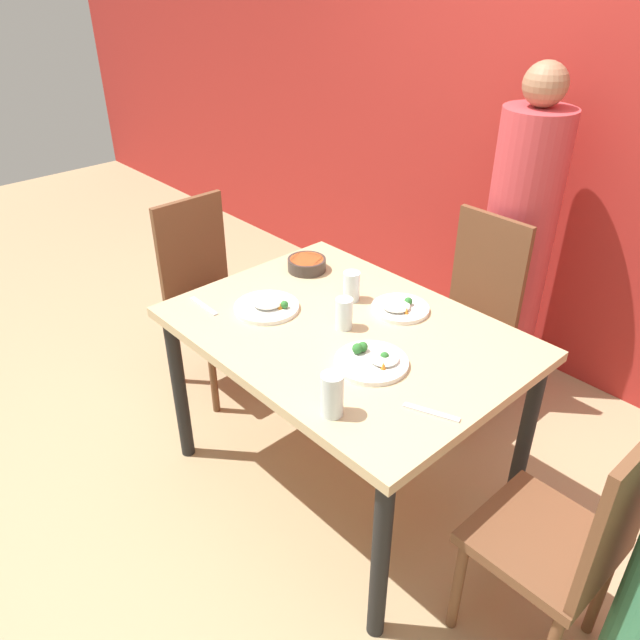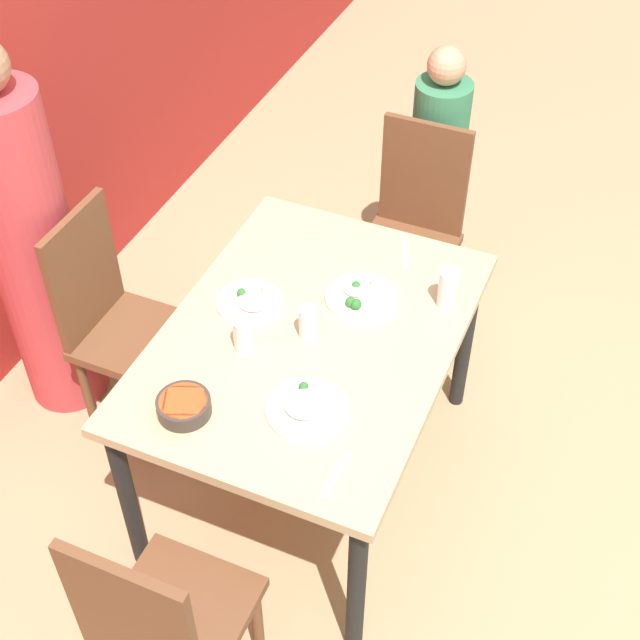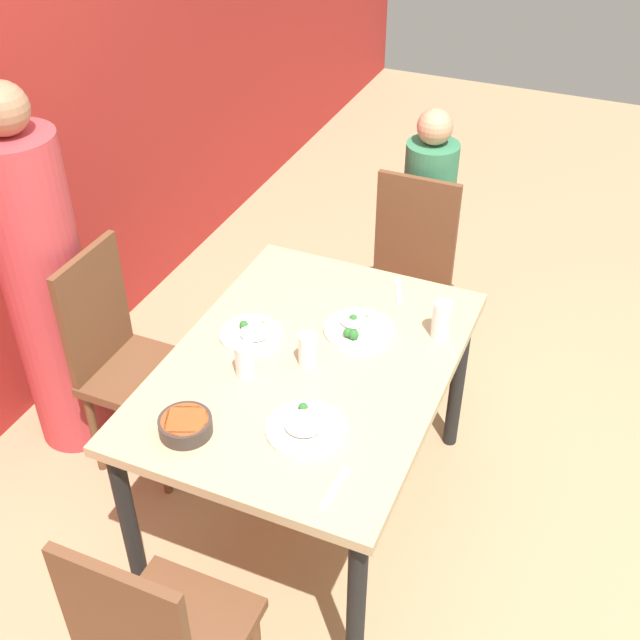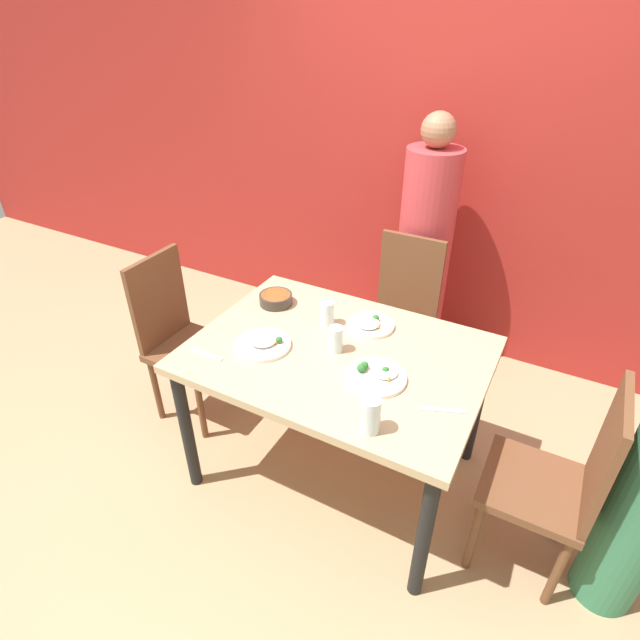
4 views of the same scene
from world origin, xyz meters
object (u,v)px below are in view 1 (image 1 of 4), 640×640
at_px(chair_adult_spot, 470,313).
at_px(chair_child_spot, 570,538).
at_px(plate_rice_adult, 373,361).
at_px(glass_water_tall, 351,286).
at_px(bowl_curry, 307,264).
at_px(person_adult, 516,250).

bearing_deg(chair_adult_spot, chair_child_spot, -41.37).
height_order(plate_rice_adult, glass_water_tall, glass_water_tall).
height_order(chair_child_spot, bowl_curry, chair_child_spot).
height_order(chair_child_spot, glass_water_tall, chair_child_spot).
distance_m(person_adult, bowl_curry, 1.05).
height_order(chair_child_spot, plate_rice_adult, chair_child_spot).
bearing_deg(person_adult, glass_water_tall, -99.23).
bearing_deg(bowl_curry, person_adult, 62.62).
distance_m(chair_child_spot, plate_rice_adult, 0.82).
bearing_deg(chair_child_spot, person_adult, -140.53).
bearing_deg(plate_rice_adult, bowl_curry, 155.86).
relative_size(chair_child_spot, plate_rice_adult, 3.81).
bearing_deg(person_adult, bowl_curry, -117.38).
height_order(person_adult, bowl_curry, person_adult).
bearing_deg(plate_rice_adult, chair_adult_spot, 103.16).
xyz_separation_m(chair_child_spot, bowl_curry, (-1.47, 0.26, 0.28)).
xyz_separation_m(bowl_curry, glass_water_tall, (0.32, -0.04, 0.03)).
xyz_separation_m(plate_rice_adult, glass_water_tall, (-0.37, 0.27, 0.05)).
relative_size(person_adult, bowl_curry, 9.47).
xyz_separation_m(person_adult, plate_rice_adult, (0.21, -1.25, 0.04)).
xyz_separation_m(chair_child_spot, person_adult, (-0.98, 1.19, 0.22)).
bearing_deg(chair_child_spot, chair_adult_spot, -131.37).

